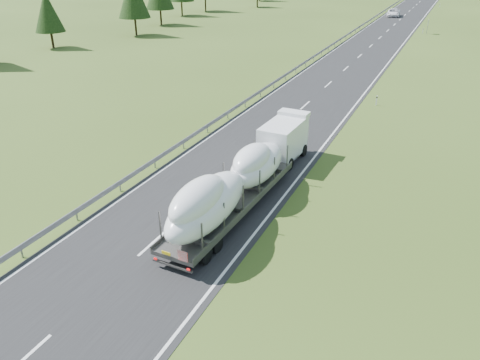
% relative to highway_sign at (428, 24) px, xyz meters
% --- Properties ---
extents(ground, '(400.00, 400.00, 0.00)m').
position_rel_highway_sign_xyz_m(ground, '(-7.20, -80.00, -1.81)').
color(ground, '#364B19').
rests_on(ground, ground).
extents(road_surface, '(10.00, 400.00, 0.02)m').
position_rel_highway_sign_xyz_m(road_surface, '(-7.20, 20.00, -1.80)').
color(road_surface, black).
rests_on(road_surface, ground).
extents(guardrail, '(0.10, 400.00, 0.76)m').
position_rel_highway_sign_xyz_m(guardrail, '(-12.50, 19.94, -1.21)').
color(guardrail, slate).
rests_on(guardrail, ground).
extents(highway_sign, '(0.08, 0.90, 2.60)m').
position_rel_highway_sign_xyz_m(highway_sign, '(0.00, 0.00, 0.00)').
color(highway_sign, slate).
rests_on(highway_sign, ground).
extents(boat_truck, '(3.00, 17.79, 3.79)m').
position_rel_highway_sign_xyz_m(boat_truck, '(-4.60, -74.30, 0.21)').
color(boat_truck, white).
rests_on(boat_truck, ground).
extents(distant_van, '(3.42, 6.44, 1.72)m').
position_rel_highway_sign_xyz_m(distant_van, '(-9.45, 23.96, -0.95)').
color(distant_van, white).
rests_on(distant_van, ground).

